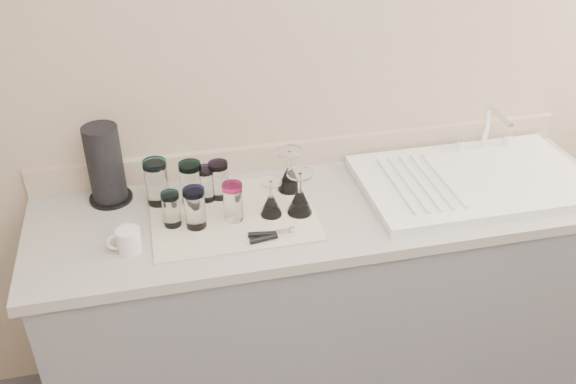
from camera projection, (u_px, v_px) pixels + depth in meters
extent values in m
cube|color=tan|center=(308.00, 77.00, 2.31)|extent=(3.50, 0.04, 2.50)
cube|color=slate|center=(324.00, 303.00, 2.50)|extent=(2.00, 0.60, 0.86)
cube|color=gray|center=(328.00, 208.00, 2.26)|extent=(2.06, 0.62, 0.04)
cube|color=white|center=(473.00, 180.00, 2.34)|extent=(0.82, 0.50, 0.03)
cylinder|color=silver|center=(486.00, 126.00, 2.48)|extent=(0.02, 0.02, 0.18)
cylinder|color=silver|center=(500.00, 116.00, 2.37)|extent=(0.02, 0.16, 0.02)
cylinder|color=silver|center=(460.00, 145.00, 2.50)|extent=(0.03, 0.03, 0.04)
cylinder|color=silver|center=(507.00, 139.00, 2.53)|extent=(0.03, 0.03, 0.04)
cube|color=silver|center=(233.00, 215.00, 2.18)|extent=(0.55, 0.42, 0.01)
cylinder|color=white|center=(157.00, 185.00, 2.20)|extent=(0.08, 0.08, 0.14)
cylinder|color=#30BBC5|center=(154.00, 164.00, 2.16)|extent=(0.08, 0.08, 0.02)
cylinder|color=white|center=(191.00, 185.00, 2.21)|extent=(0.07, 0.07, 0.13)
cylinder|color=teal|center=(189.00, 166.00, 2.17)|extent=(0.08, 0.08, 0.02)
cylinder|color=white|center=(219.00, 182.00, 2.24)|extent=(0.07, 0.07, 0.12)
cylinder|color=#6D3B9A|center=(218.00, 165.00, 2.20)|extent=(0.07, 0.07, 0.02)
cylinder|color=white|center=(172.00, 211.00, 2.10)|extent=(0.06, 0.06, 0.11)
cylinder|color=#2698C4|center=(170.00, 195.00, 2.07)|extent=(0.06, 0.06, 0.02)
cylinder|color=white|center=(195.00, 210.00, 2.09)|extent=(0.07, 0.07, 0.12)
cylinder|color=#2233BE|center=(194.00, 192.00, 2.05)|extent=(0.07, 0.07, 0.02)
cylinder|color=white|center=(233.00, 204.00, 2.12)|extent=(0.06, 0.06, 0.12)
cylinder|color=#C9146E|center=(232.00, 187.00, 2.09)|extent=(0.07, 0.07, 0.02)
cylinder|color=white|center=(206.00, 186.00, 2.23)|extent=(0.06, 0.06, 0.11)
cylinder|color=#B598E7|center=(205.00, 170.00, 2.19)|extent=(0.06, 0.06, 0.02)
cone|color=white|center=(290.00, 179.00, 2.29)|extent=(0.09, 0.09, 0.08)
cylinder|color=white|center=(290.00, 161.00, 2.25)|extent=(0.01, 0.01, 0.07)
cylinder|color=white|center=(290.00, 152.00, 2.23)|extent=(0.09, 0.09, 0.01)
cone|color=white|center=(271.00, 205.00, 2.16)|extent=(0.08, 0.08, 0.07)
cylinder|color=white|center=(271.00, 190.00, 2.13)|extent=(0.01, 0.01, 0.06)
cylinder|color=white|center=(271.00, 181.00, 2.11)|extent=(0.08, 0.08, 0.01)
cone|color=white|center=(300.00, 202.00, 2.17)|extent=(0.09, 0.09, 0.08)
cylinder|color=white|center=(300.00, 183.00, 2.13)|extent=(0.01, 0.01, 0.07)
cylinder|color=white|center=(300.00, 174.00, 2.11)|extent=(0.09, 0.09, 0.01)
cube|color=silver|center=(285.00, 233.00, 2.07)|extent=(0.06, 0.03, 0.02)
cylinder|color=black|center=(267.00, 238.00, 2.05)|extent=(0.12, 0.03, 0.02)
cylinder|color=black|center=(266.00, 234.00, 2.07)|extent=(0.12, 0.03, 0.02)
cylinder|color=silver|center=(129.00, 240.00, 2.00)|extent=(0.08, 0.08, 0.08)
torus|color=silver|center=(116.00, 242.00, 1.99)|extent=(0.06, 0.01, 0.06)
cylinder|color=black|center=(111.00, 198.00, 2.27)|extent=(0.15, 0.15, 0.01)
cylinder|color=black|center=(105.00, 163.00, 2.19)|extent=(0.12, 0.12, 0.27)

